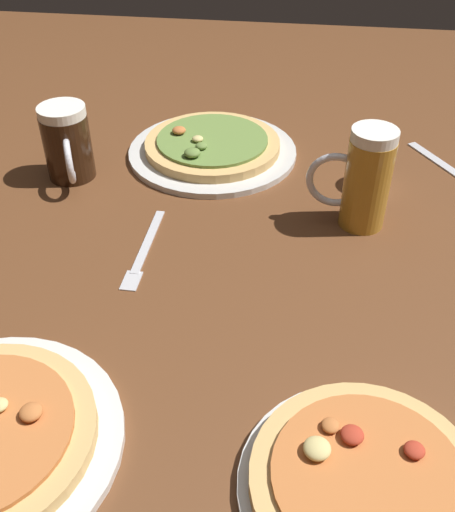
% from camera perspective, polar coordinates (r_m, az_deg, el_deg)
% --- Properties ---
extents(ground_plane, '(2.40, 2.40, 0.03)m').
position_cam_1_polar(ground_plane, '(0.93, 0.00, -1.69)').
color(ground_plane, brown).
extents(pizza_plate_near, '(0.27, 0.27, 0.05)m').
position_cam_1_polar(pizza_plate_near, '(0.67, 13.18, -20.47)').
color(pizza_plate_near, silver).
rests_on(pizza_plate_near, ground_plane).
extents(pizza_plate_far, '(0.33, 0.33, 0.05)m').
position_cam_1_polar(pizza_plate_far, '(1.21, -1.47, 10.35)').
color(pizza_plate_far, silver).
rests_on(pizza_plate_far, ground_plane).
extents(beer_mug_dark, '(0.14, 0.07, 0.17)m').
position_cam_1_polar(beer_mug_dark, '(0.99, 12.94, 7.17)').
color(beer_mug_dark, '#B27A23').
rests_on(beer_mug_dark, ground_plane).
extents(beer_mug_amber, '(0.09, 0.13, 0.14)m').
position_cam_1_polar(beer_mug_amber, '(1.14, -15.08, 10.33)').
color(beer_mug_amber, black).
rests_on(beer_mug_amber, ground_plane).
extents(ramekin_sauce, '(0.07, 0.07, 0.04)m').
position_cam_1_polar(ramekin_sauce, '(1.13, 13.39, 7.37)').
color(ramekin_sauce, white).
rests_on(ramekin_sauce, ground_plane).
extents(fork_left, '(0.03, 0.21, 0.01)m').
position_cam_1_polar(fork_left, '(0.96, -7.97, 0.64)').
color(fork_left, silver).
rests_on(fork_left, ground_plane).
extents(knife_spare, '(0.14, 0.20, 0.01)m').
position_cam_1_polar(knife_spare, '(1.23, 20.44, 7.88)').
color(knife_spare, silver).
rests_on(knife_spare, ground_plane).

